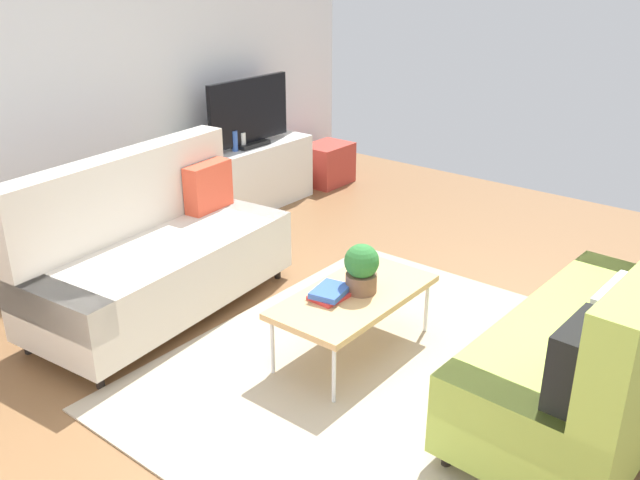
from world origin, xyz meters
TOP-DOWN VIEW (x-y plane):
  - ground_plane at (0.00, 0.00)m, footprint 7.68×7.68m
  - wall_far at (0.00, 2.80)m, footprint 6.40×0.12m
  - area_rug at (-0.02, -0.10)m, footprint 2.90×2.20m
  - couch_beige at (-0.37, 1.52)m, footprint 1.97×1.02m
  - couch_green at (0.31, -1.32)m, footprint 1.93×0.91m
  - coffee_table at (0.03, 0.10)m, footprint 1.10×0.56m
  - tv_console at (1.54, 2.46)m, footprint 1.40×0.44m
  - tv at (1.54, 2.44)m, footprint 1.00×0.20m
  - storage_trunk at (2.64, 2.36)m, footprint 0.52×0.40m
  - potted_plant at (0.07, 0.08)m, footprint 0.21×0.21m
  - table_book_0 at (-0.11, 0.18)m, footprint 0.25×0.19m
  - table_book_1 at (-0.11, 0.18)m, footprint 0.27×0.22m
  - vase_0 at (0.96, 2.51)m, footprint 0.11×0.11m
  - vase_1 at (1.13, 2.51)m, footprint 0.13×0.13m
  - bottle_0 at (1.32, 2.42)m, footprint 0.06×0.06m
  - bottle_1 at (1.42, 2.42)m, footprint 0.06×0.06m

SIDE VIEW (x-z plane):
  - ground_plane at x=0.00m, z-range 0.00..0.00m
  - area_rug at x=-0.02m, z-range 0.00..0.01m
  - storage_trunk at x=2.64m, z-range 0.00..0.44m
  - tv_console at x=1.54m, z-range 0.00..0.64m
  - coffee_table at x=0.03m, z-range 0.18..0.60m
  - table_book_0 at x=-0.11m, z-range 0.42..0.44m
  - couch_beige at x=-0.37m, z-range -0.11..0.99m
  - couch_green at x=0.31m, z-range -0.10..1.00m
  - table_book_1 at x=-0.11m, z-range 0.44..0.48m
  - potted_plant at x=0.07m, z-range 0.42..0.74m
  - vase_1 at x=1.13m, z-range 0.64..0.78m
  - bottle_1 at x=1.42m, z-range 0.64..0.79m
  - bottle_0 at x=1.32m, z-range 0.64..0.83m
  - vase_0 at x=0.96m, z-range 0.64..0.84m
  - tv at x=1.54m, z-range 0.63..1.27m
  - wall_far at x=0.00m, z-range 0.00..2.90m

